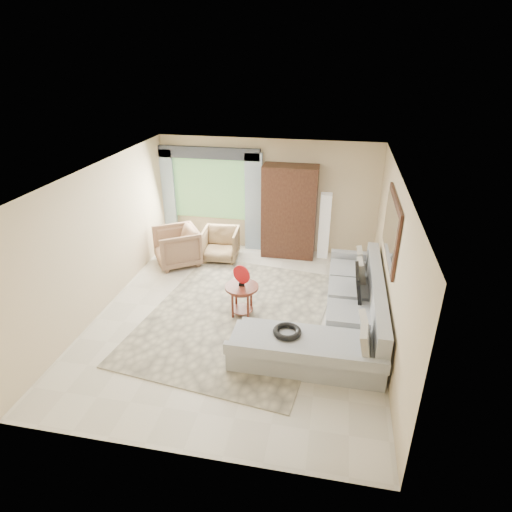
% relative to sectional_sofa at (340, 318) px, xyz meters
% --- Properties ---
extents(ground, '(6.00, 6.00, 0.00)m').
position_rel_sectional_sofa_xyz_m(ground, '(-1.78, 0.18, -0.28)').
color(ground, silver).
rests_on(ground, ground).
extents(area_rug, '(3.49, 4.35, 0.02)m').
position_rel_sectional_sofa_xyz_m(area_rug, '(-1.82, 0.18, -0.27)').
color(area_rug, '#BCB294').
rests_on(area_rug, ground).
extents(sectional_sofa, '(2.30, 3.46, 0.90)m').
position_rel_sectional_sofa_xyz_m(sectional_sofa, '(0.00, 0.00, 0.00)').
color(sectional_sofa, '#A6AAAF').
rests_on(sectional_sofa, ground).
extents(tv_screen, '(0.14, 0.74, 0.48)m').
position_rel_sectional_sofa_xyz_m(tv_screen, '(0.27, 0.49, 0.44)').
color(tv_screen, black).
rests_on(tv_screen, sectional_sofa).
extents(garden_hose, '(0.43, 0.43, 0.09)m').
position_rel_sectional_sofa_xyz_m(garden_hose, '(-0.78, -0.90, 0.26)').
color(garden_hose, black).
rests_on(garden_hose, sectional_sofa).
extents(coffee_table, '(0.60, 0.60, 0.60)m').
position_rel_sectional_sofa_xyz_m(coffee_table, '(-1.73, 0.21, 0.03)').
color(coffee_table, '#491F13').
rests_on(coffee_table, ground).
extents(red_disc, '(0.33, 0.15, 0.34)m').
position_rel_sectional_sofa_xyz_m(red_disc, '(-1.73, 0.21, 0.54)').
color(red_disc, red).
rests_on(red_disc, coffee_table).
extents(armchair_left, '(1.26, 1.25, 0.84)m').
position_rel_sectional_sofa_xyz_m(armchair_left, '(-3.59, 1.94, 0.13)').
color(armchair_left, '#87694A').
rests_on(armchair_left, ground).
extents(armchair_right, '(0.83, 0.85, 0.73)m').
position_rel_sectional_sofa_xyz_m(armchair_right, '(-2.71, 2.36, 0.08)').
color(armchair_right, '#9C7955').
rests_on(armchair_right, ground).
extents(potted_plant, '(0.62, 0.57, 0.57)m').
position_rel_sectional_sofa_xyz_m(potted_plant, '(-3.84, 2.89, 0.00)').
color(potted_plant, '#999999').
rests_on(potted_plant, ground).
extents(armoire, '(1.20, 0.55, 2.10)m').
position_rel_sectional_sofa_xyz_m(armoire, '(-1.23, 2.90, 0.77)').
color(armoire, black).
rests_on(armoire, ground).
extents(floor_lamp, '(0.24, 0.24, 1.50)m').
position_rel_sectional_sofa_xyz_m(floor_lamp, '(-0.43, 2.96, 0.47)').
color(floor_lamp, silver).
rests_on(floor_lamp, ground).
extents(window, '(1.80, 0.04, 1.40)m').
position_rel_sectional_sofa_xyz_m(window, '(-3.13, 3.15, 1.12)').
color(window, '#669E59').
rests_on(window, wall_back).
extents(curtain_left, '(0.40, 0.08, 2.30)m').
position_rel_sectional_sofa_xyz_m(curtain_left, '(-4.18, 3.06, 0.87)').
color(curtain_left, '#9EB7CC').
rests_on(curtain_left, ground).
extents(curtain_right, '(0.40, 0.08, 2.30)m').
position_rel_sectional_sofa_xyz_m(curtain_right, '(-2.08, 3.06, 0.87)').
color(curtain_right, '#9EB7CC').
rests_on(curtain_right, ground).
extents(valance, '(2.40, 0.12, 0.26)m').
position_rel_sectional_sofa_xyz_m(valance, '(-3.13, 3.08, 1.97)').
color(valance, '#1E232D').
rests_on(valance, wall_back).
extents(wall_mirror, '(0.05, 1.70, 1.05)m').
position_rel_sectional_sofa_xyz_m(wall_mirror, '(0.68, 0.53, 1.47)').
color(wall_mirror, black).
rests_on(wall_mirror, wall_right).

